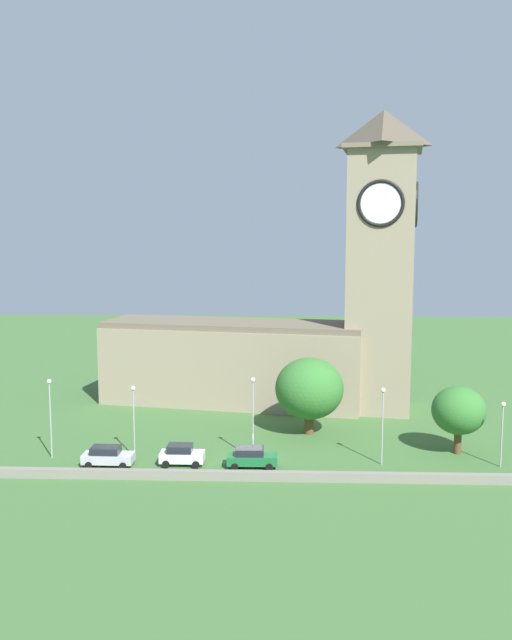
{
  "coord_description": "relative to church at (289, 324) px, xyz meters",
  "views": [
    {
      "loc": [
        3.04,
        -61.84,
        21.23
      ],
      "look_at": [
        0.35,
        8.31,
        12.35
      ],
      "focal_mm": 38.03,
      "sensor_mm": 36.0,
      "label": 1
    }
  ],
  "objects": [
    {
      "name": "streetlamp_east_mid",
      "position": [
        8.49,
        -22.01,
        -5.37
      ],
      "size": [
        0.44,
        0.44,
        7.27
      ],
      "color": "#9EA0A5",
      "rests_on": "ground"
    },
    {
      "name": "car_green",
      "position": [
        -3.55,
        -23.18,
        -9.28
      ],
      "size": [
        4.63,
        2.36,
        1.83
      ],
      "color": "#1E6B38",
      "rests_on": "ground"
    },
    {
      "name": "streetlamp_east_end",
      "position": [
        19.34,
        -22.23,
        -6.04
      ],
      "size": [
        0.44,
        0.44,
        6.11
      ],
      "color": "#9EA0A5",
      "rests_on": "ground"
    },
    {
      "name": "car_white",
      "position": [
        -10.06,
        -22.82,
        -9.23
      ],
      "size": [
        4.07,
        2.24,
        1.92
      ],
      "color": "silver",
      "rests_on": "ground"
    },
    {
      "name": "church",
      "position": [
        0.0,
        0.0,
        0.0
      ],
      "size": [
        39.83,
        16.19,
        35.57
      ],
      "color": "gray",
      "rests_on": "ground"
    },
    {
      "name": "tree_riverside_west",
      "position": [
        16.34,
        -18.55,
        -5.91
      ],
      "size": [
        5.2,
        5.2,
        6.66
      ],
      "color": "brown",
      "rests_on": "ground"
    },
    {
      "name": "streetlamp_west_mid",
      "position": [
        -14.95,
        -20.64,
        -5.56
      ],
      "size": [
        0.44,
        0.44,
        6.93
      ],
      "color": "#9EA0A5",
      "rests_on": "ground"
    },
    {
      "name": "streetlamp_central",
      "position": [
        -3.52,
        -20.96,
        -5.01
      ],
      "size": [
        0.44,
        0.44,
        7.91
      ],
      "color": "#9EA0A5",
      "rests_on": "ground"
    },
    {
      "name": "streetlamp_west_end",
      "position": [
        -22.77,
        -21.34,
        -5.14
      ],
      "size": [
        0.44,
        0.44,
        7.68
      ],
      "color": "#9EA0A5",
      "rests_on": "ground"
    },
    {
      "name": "ground_plane",
      "position": [
        -3.88,
        -6.32,
        -10.2
      ],
      "size": [
        200.0,
        200.0,
        0.0
      ],
      "primitive_type": "plane",
      "color": "#3D6633"
    },
    {
      "name": "car_silver",
      "position": [
        -16.86,
        -23.32,
        -9.28
      ],
      "size": [
        4.69,
        2.3,
        1.82
      ],
      "color": "silver",
      "rests_on": "ground"
    },
    {
      "name": "quay_barrier",
      "position": [
        -3.88,
        -26.59,
        -9.79
      ],
      "size": [
        55.15,
        0.7,
        0.82
      ],
      "primitive_type": "cube",
      "color": "gray",
      "rests_on": "ground"
    },
    {
      "name": "tree_riverside_east",
      "position": [
        2.13,
        -12.45,
        -5.27
      ],
      "size": [
        7.29,
        7.29,
        8.23
      ],
      "color": "brown",
      "rests_on": "ground"
    }
  ]
}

